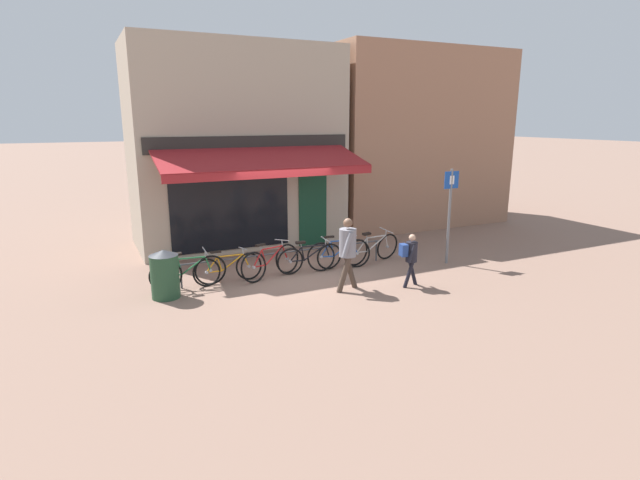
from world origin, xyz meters
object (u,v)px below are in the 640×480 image
at_px(pedestrian_child, 410,254).
at_px(parking_sign, 450,207).
at_px(bicycle_red, 271,262).
at_px(litter_bin, 165,274).
at_px(bicycle_black, 310,258).
at_px(bicycle_blue, 339,254).
at_px(bicycle_green, 188,272).
at_px(bicycle_silver, 372,249).
at_px(bicycle_orange, 228,268).
at_px(pedestrian_adult, 348,247).

distance_m(pedestrian_child, parking_sign, 2.41).
bearing_deg(bicycle_red, litter_bin, 168.13).
relative_size(bicycle_black, litter_bin, 1.66).
bearing_deg(bicycle_blue, parking_sign, -9.90).
xyz_separation_m(bicycle_red, pedestrian_child, (2.62, -1.99, 0.37)).
height_order(bicycle_green, parking_sign, parking_sign).
bearing_deg(bicycle_black, bicycle_silver, 1.76).
bearing_deg(parking_sign, bicycle_red, 169.22).
bearing_deg(bicycle_silver, bicycle_orange, 169.02).
height_order(bicycle_black, bicycle_silver, bicycle_silver).
distance_m(bicycle_orange, bicycle_black, 2.06).
distance_m(bicycle_silver, litter_bin, 5.39).
relative_size(pedestrian_child, litter_bin, 1.16).
relative_size(bicycle_black, pedestrian_adult, 1.06).
bearing_deg(bicycle_blue, bicycle_green, -176.35).
distance_m(bicycle_green, bicycle_red, 1.94).
distance_m(pedestrian_adult, parking_sign, 3.51).
height_order(bicycle_silver, pedestrian_child, pedestrian_child).
bearing_deg(bicycle_blue, pedestrian_child, -61.17).
bearing_deg(pedestrian_child, parking_sign, 39.37).
xyz_separation_m(bicycle_black, litter_bin, (-3.53, -0.29, 0.16)).
xyz_separation_m(pedestrian_child, parking_sign, (2.01, 1.11, 0.76)).
bearing_deg(litter_bin, bicycle_black, 4.72).
bearing_deg(bicycle_green, bicycle_blue, -1.12).
relative_size(bicycle_green, parking_sign, 0.69).
relative_size(bicycle_red, pedestrian_adult, 1.04).
xyz_separation_m(bicycle_orange, bicycle_red, (1.03, -0.08, 0.04)).
xyz_separation_m(bicycle_red, parking_sign, (4.63, -0.88, 1.13)).
distance_m(bicycle_black, litter_bin, 3.55).
height_order(bicycle_silver, litter_bin, litter_bin).
relative_size(bicycle_red, litter_bin, 1.63).
height_order(bicycle_orange, bicycle_silver, bicycle_silver).
distance_m(bicycle_green, pedestrian_child, 5.01).
bearing_deg(bicycle_silver, bicycle_red, 170.27).
xyz_separation_m(bicycle_silver, parking_sign, (1.76, -0.90, 1.13)).
relative_size(bicycle_black, bicycle_blue, 1.01).
xyz_separation_m(bicycle_silver, pedestrian_adult, (-1.65, -1.60, 0.60)).
xyz_separation_m(bicycle_green, bicycle_blue, (3.76, -0.14, 0.00)).
distance_m(bicycle_red, bicycle_silver, 2.87).
height_order(bicycle_orange, bicycle_red, bicycle_red).
distance_m(bicycle_green, bicycle_silver, 4.81).
xyz_separation_m(bicycle_orange, bicycle_black, (2.06, -0.11, 0.02)).
distance_m(pedestrian_adult, pedestrian_child, 1.47).
distance_m(bicycle_orange, bicycle_silver, 3.90).
distance_m(bicycle_red, pedestrian_child, 3.31).
bearing_deg(bicycle_green, pedestrian_child, -23.04).
relative_size(bicycle_orange, pedestrian_adult, 1.02).
height_order(bicycle_blue, litter_bin, litter_bin).
bearing_deg(bicycle_black, bicycle_red, 178.65).
relative_size(bicycle_blue, bicycle_silver, 0.96).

